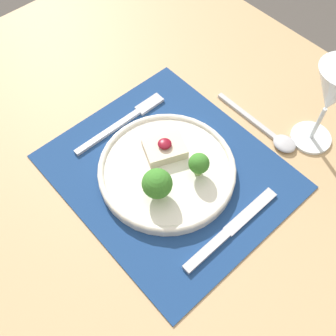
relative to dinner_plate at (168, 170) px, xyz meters
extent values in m
plane|color=#4C4742|center=(0.00, 0.01, -0.78)|extent=(8.00, 8.00, 0.00)
cube|color=tan|center=(0.00, 0.01, -0.03)|extent=(1.22, 0.97, 0.03)
cylinder|color=tan|center=(-0.55, 0.42, -0.42)|extent=(0.06, 0.06, 0.73)
cube|color=navy|center=(0.00, 0.01, -0.02)|extent=(0.41, 0.36, 0.00)
cylinder|color=silver|center=(0.00, 0.00, -0.01)|extent=(0.25, 0.25, 0.02)
torus|color=silver|center=(0.00, 0.00, 0.00)|extent=(0.25, 0.25, 0.01)
cube|color=beige|center=(-0.03, 0.02, 0.01)|extent=(0.08, 0.09, 0.02)
ellipsoid|color=maroon|center=(-0.03, 0.02, 0.03)|extent=(0.03, 0.03, 0.01)
cylinder|color=#84B256|center=(0.02, -0.05, 0.01)|extent=(0.01, 0.01, 0.02)
sphere|color=#387A28|center=(0.02, -0.05, 0.04)|extent=(0.05, 0.05, 0.05)
cylinder|color=#84B256|center=(0.04, 0.04, 0.01)|extent=(0.01, 0.01, 0.02)
sphere|color=#387A28|center=(0.04, 0.04, 0.03)|extent=(0.04, 0.04, 0.04)
cube|color=#B2B2B7|center=(-0.15, -0.02, -0.01)|extent=(0.01, 0.15, 0.01)
cube|color=#B2B2B7|center=(-0.15, 0.08, -0.01)|extent=(0.02, 0.06, 0.01)
cube|color=#B2B2B7|center=(0.15, -0.05, -0.01)|extent=(0.02, 0.10, 0.01)
cube|color=#B2B2B7|center=(0.15, 0.06, -0.01)|extent=(0.02, 0.12, 0.00)
cube|color=#B2B2B7|center=(0.00, 0.21, -0.02)|extent=(0.15, 0.01, 0.01)
ellipsoid|color=#B2B2B7|center=(0.10, 0.21, -0.01)|extent=(0.05, 0.04, 0.01)
cylinder|color=white|center=(0.12, 0.26, -0.02)|extent=(0.08, 0.08, 0.01)
cylinder|color=white|center=(0.12, 0.26, 0.03)|extent=(0.01, 0.01, 0.08)
cone|color=white|center=(0.12, 0.26, 0.12)|extent=(0.08, 0.08, 0.09)
camera|label=1|loc=(0.28, -0.25, 0.60)|focal=42.00mm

